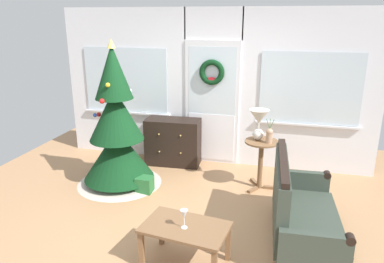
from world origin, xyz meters
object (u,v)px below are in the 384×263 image
(gift_box, at_px, (145,184))
(christmas_tree, at_px, (117,135))
(table_lamp, at_px, (259,121))
(dresser_cabinet, at_px, (173,142))
(settee_sofa, at_px, (297,208))
(side_table, at_px, (261,155))
(wine_glass, at_px, (184,215))
(coffee_table, at_px, (185,232))
(flower_vase, at_px, (269,135))

(gift_box, bearing_deg, christmas_tree, 159.06)
(table_lamp, bearing_deg, christmas_tree, -168.48)
(dresser_cabinet, xyz_separation_m, settee_sofa, (2.00, -1.77, -0.01))
(settee_sofa, xyz_separation_m, side_table, (-0.50, 1.19, 0.14))
(gift_box, bearing_deg, table_lamp, 21.20)
(dresser_cabinet, distance_m, wine_glass, 2.71)
(christmas_tree, bearing_deg, coffee_table, -46.92)
(settee_sofa, bearing_deg, table_lamp, 114.40)
(settee_sofa, bearing_deg, dresser_cabinet, 138.52)
(flower_vase, height_order, coffee_table, flower_vase)
(dresser_cabinet, distance_m, coffee_table, 2.68)
(flower_vase, xyz_separation_m, wine_glass, (-0.68, -1.91, -0.27))
(table_lamp, distance_m, wine_glass, 2.12)
(flower_vase, height_order, gift_box, flower_vase)
(table_lamp, height_order, wine_glass, table_lamp)
(coffee_table, height_order, gift_box, coffee_table)
(flower_vase, bearing_deg, side_table, 149.04)
(dresser_cabinet, bearing_deg, coffee_table, -69.95)
(dresser_cabinet, bearing_deg, table_lamp, -20.40)
(dresser_cabinet, relative_size, side_table, 1.27)
(wine_glass, bearing_deg, table_lamp, 75.42)
(dresser_cabinet, bearing_deg, wine_glass, -70.24)
(settee_sofa, height_order, gift_box, settee_sofa)
(gift_box, bearing_deg, wine_glass, -55.12)
(dresser_cabinet, height_order, side_table, dresser_cabinet)
(settee_sofa, xyz_separation_m, wine_glass, (-1.08, -0.78, 0.20))
(dresser_cabinet, xyz_separation_m, side_table, (1.50, -0.58, 0.12))
(settee_sofa, xyz_separation_m, coffee_table, (-1.08, -0.75, -0.01))
(settee_sofa, height_order, coffee_table, settee_sofa)
(table_lamp, bearing_deg, settee_sofa, -65.60)
(settee_sofa, bearing_deg, wine_glass, -144.13)
(christmas_tree, height_order, side_table, christmas_tree)
(christmas_tree, relative_size, coffee_table, 2.35)
(dresser_cabinet, bearing_deg, gift_box, -93.96)
(side_table, height_order, table_lamp, table_lamp)
(flower_vase, bearing_deg, christmas_tree, -171.91)
(settee_sofa, bearing_deg, flower_vase, 109.40)
(christmas_tree, height_order, flower_vase, christmas_tree)
(flower_vase, bearing_deg, gift_box, -163.77)
(side_table, height_order, flower_vase, flower_vase)
(table_lamp, bearing_deg, flower_vase, -32.01)
(side_table, relative_size, flower_vase, 2.07)
(side_table, height_order, coffee_table, side_table)
(christmas_tree, xyz_separation_m, table_lamp, (1.99, 0.41, 0.25))
(settee_sofa, relative_size, wine_glass, 7.95)
(christmas_tree, xyz_separation_m, dresser_cabinet, (0.55, 0.94, -0.37))
(side_table, relative_size, wine_glass, 3.71)
(dresser_cabinet, relative_size, wine_glass, 4.73)
(side_table, bearing_deg, flower_vase, -30.96)
(christmas_tree, relative_size, settee_sofa, 1.36)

